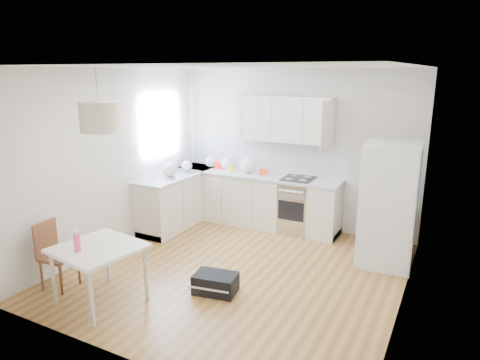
{
  "coord_description": "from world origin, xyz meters",
  "views": [
    {
      "loc": [
        2.51,
        -4.71,
        2.64
      ],
      "look_at": [
        -0.16,
        0.4,
        1.17
      ],
      "focal_mm": 32.0,
      "sensor_mm": 36.0,
      "label": 1
    }
  ],
  "objects_px": {
    "refrigerator": "(390,204)",
    "dining_table": "(98,253)",
    "gym_bag": "(216,283)",
    "dining_chair": "(59,256)"
  },
  "relations": [
    {
      "from": "refrigerator",
      "to": "dining_table",
      "type": "bearing_deg",
      "value": -139.63
    },
    {
      "from": "dining_table",
      "to": "gym_bag",
      "type": "xyz_separation_m",
      "value": [
        1.08,
        0.8,
        -0.5
      ]
    },
    {
      "from": "refrigerator",
      "to": "gym_bag",
      "type": "relative_size",
      "value": 3.33
    },
    {
      "from": "dining_table",
      "to": "refrigerator",
      "type": "bearing_deg",
      "value": 53.58
    },
    {
      "from": "refrigerator",
      "to": "dining_table",
      "type": "height_order",
      "value": "refrigerator"
    },
    {
      "from": "dining_table",
      "to": "dining_chair",
      "type": "xyz_separation_m",
      "value": [
        -0.71,
        0.02,
        -0.19
      ]
    },
    {
      "from": "gym_bag",
      "to": "refrigerator",
      "type": "bearing_deg",
      "value": 37.94
    },
    {
      "from": "dining_chair",
      "to": "dining_table",
      "type": "bearing_deg",
      "value": -7.26
    },
    {
      "from": "refrigerator",
      "to": "dining_chair",
      "type": "relative_size",
      "value": 2.02
    },
    {
      "from": "dining_table",
      "to": "gym_bag",
      "type": "distance_m",
      "value": 1.44
    }
  ]
}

